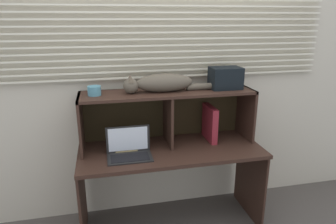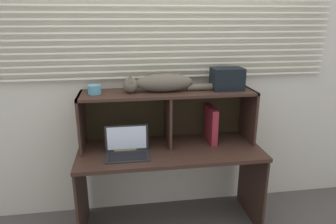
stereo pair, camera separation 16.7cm
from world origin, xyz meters
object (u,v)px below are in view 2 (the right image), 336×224
object	(u,v)px
book_stack	(125,143)
small_basket	(95,90)
laptop	(127,149)
storage_box	(227,79)
binder_upright	(211,124)
cat	(162,83)

from	to	relation	value
book_stack	small_basket	xyz separation A→B (m)	(-0.21, 0.00, 0.46)
laptop	storage_box	world-z (taller)	storage_box
storage_box	laptop	bearing A→B (deg)	-167.59
binder_upright	cat	bearing A→B (deg)	180.00
book_stack	storage_box	distance (m)	0.99
binder_upright	storage_box	world-z (taller)	storage_box
binder_upright	storage_box	size ratio (longest dim) A/B	1.18
cat	binder_upright	world-z (taller)	cat
cat	small_basket	xyz separation A→B (m)	(-0.52, 0.00, -0.03)
small_basket	cat	bearing A→B (deg)	0.00
small_basket	laptop	bearing A→B (deg)	-38.55
book_stack	binder_upright	bearing A→B (deg)	0.00
book_stack	small_basket	bearing A→B (deg)	179.99
binder_upright	storage_box	bearing A→B (deg)	0.00
book_stack	small_basket	distance (m)	0.51
book_stack	laptop	bearing A→B (deg)	-84.39
cat	book_stack	bearing A→B (deg)	-179.99
binder_upright	book_stack	distance (m)	0.73
laptop	storage_box	xyz separation A→B (m)	(0.82, 0.18, 0.48)
storage_box	binder_upright	bearing A→B (deg)	180.00
laptop	storage_box	distance (m)	0.97
small_basket	storage_box	xyz separation A→B (m)	(1.05, 0.00, 0.05)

